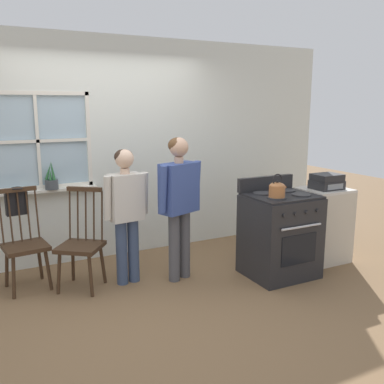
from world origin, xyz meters
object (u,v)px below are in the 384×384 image
Objects in this scene: handbag at (16,202)px; side_counter at (323,225)px; stove at (280,234)px; chair_by_window at (25,246)px; chair_near_wall at (81,245)px; person_teen_center at (179,195)px; kettle at (277,189)px; stereo at (327,182)px; person_elderly_left at (126,205)px; potted_plant at (51,181)px.

handbag is 0.34× the size of side_counter.
stove is at bearing -23.71° from handbag.
chair_by_window is 0.58m from chair_near_wall.
person_teen_center reaches higher than chair_near_wall.
person_teen_center is at bearing 148.63° from kettle.
chair_near_wall is at bearing 169.10° from stereo.
kettle is 0.73× the size of stereo.
handbag is (-0.03, 0.23, 0.42)m from chair_by_window.
chair_by_window is at bearing 153.76° from person_elderly_left.
side_counter is 0.54m from stereo.
person_elderly_left reaches higher than stereo.
kettle reaches higher than stove.
person_teen_center is 6.30× the size of kettle.
chair_near_wall is 2.15m from stove.
person_teen_center reaches higher than stove.
chair_by_window is at bearing -169.06° from chair_near_wall.
person_elderly_left is 1.33× the size of stove.
person_teen_center is 5.07× the size of handbag.
chair_near_wall is (0.52, -0.26, 0.00)m from chair_by_window.
handbag is 3.54m from side_counter.
chair_near_wall is 2.12m from kettle.
person_elderly_left reaches higher than handbag.
side_counter is (2.35, -0.43, -0.41)m from person_elderly_left.
side_counter is (1.81, -0.27, -0.50)m from person_teen_center.
kettle is 0.76× the size of potted_plant.
person_teen_center is (1.01, -0.25, 0.48)m from chair_near_wall.
person_teen_center is at bearing 170.81° from stereo.
stove is at bearing -170.22° from side_counter.
potted_plant is 0.36× the size of side_counter.
chair_near_wall is 3.21× the size of potted_plant.
chair_by_window is at bearing 166.88° from side_counter.
person_elderly_left is at bearing 153.91° from kettle.
chair_by_window is 3.47m from stereo.
chair_by_window and handbag have the same top height.
person_elderly_left is (0.98, -0.35, 0.40)m from chair_by_window.
kettle reaches higher than chair_by_window.
person_elderly_left is at bearing 26.22° from chair_near_wall.
person_teen_center is at bearing 158.82° from stove.
side_counter is (0.77, 0.13, -0.02)m from stove.
person_teen_center is at bearing 171.46° from side_counter.
potted_plant is 1.06× the size of handbag.
chair_by_window is 1.00× the size of chair_near_wall.
handbag is at bearing 152.39° from kettle.
person_teen_center reaches higher than chair_by_window.
stereo is at bearing -20.77° from chair_by_window.
stove is at bearing -26.44° from person_elderly_left.
potted_plant is at bearing 45.57° from chair_by_window.
kettle is at bearing 14.58° from chair_near_wall.
potted_plant is at bearing 118.92° from person_teen_center.
handbag is (-2.60, 1.14, 0.40)m from stove.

